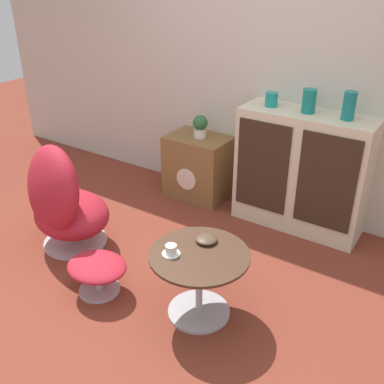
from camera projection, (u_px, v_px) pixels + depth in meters
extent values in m
plane|color=brown|center=(146.00, 295.00, 3.06)|extent=(12.00, 12.00, 0.00)
cube|color=beige|center=(266.00, 60.00, 3.70)|extent=(6.40, 0.06, 2.60)
cube|color=beige|center=(302.00, 172.00, 3.67)|extent=(1.06, 0.38, 0.99)
cube|color=#332319|center=(262.00, 167.00, 3.63)|extent=(0.44, 0.01, 0.75)
cube|color=#332319|center=(326.00, 183.00, 3.37)|extent=(0.44, 0.01, 0.75)
cube|color=brown|center=(199.00, 167.00, 4.24)|extent=(0.57, 0.41, 0.60)
cylinder|color=beige|center=(186.00, 179.00, 4.10)|extent=(0.20, 0.01, 0.20)
cylinder|color=#B7B7BC|center=(76.00, 241.00, 3.63)|extent=(0.50, 0.50, 0.02)
cylinder|color=#B7B7BC|center=(75.00, 235.00, 3.60)|extent=(0.06, 0.06, 0.09)
ellipsoid|color=#B21E2D|center=(72.00, 214.00, 3.51)|extent=(0.79, 0.72, 0.31)
ellipsoid|color=#B21E2D|center=(52.00, 189.00, 3.32)|extent=(0.75, 0.58, 0.70)
cylinder|color=#B7B7BC|center=(100.00, 289.00, 3.10)|extent=(0.28, 0.28, 0.02)
cylinder|color=#B7B7BC|center=(99.00, 280.00, 3.07)|extent=(0.04, 0.04, 0.14)
ellipsoid|color=#B21E2D|center=(97.00, 267.00, 3.01)|extent=(0.43, 0.36, 0.09)
cylinder|color=#B7B7BC|center=(199.00, 311.00, 2.91)|extent=(0.40, 0.40, 0.02)
cylinder|color=#B7B7BC|center=(199.00, 284.00, 2.81)|extent=(0.04, 0.04, 0.42)
cylinder|color=#472D1E|center=(199.00, 255.00, 2.71)|extent=(0.62, 0.62, 0.02)
cylinder|color=teal|center=(271.00, 99.00, 3.57)|extent=(0.10, 0.10, 0.11)
cylinder|color=#147A75|center=(309.00, 101.00, 3.40)|extent=(0.11, 0.11, 0.18)
cylinder|color=#147A75|center=(349.00, 106.00, 3.25)|extent=(0.09, 0.09, 0.21)
cylinder|color=silver|center=(200.00, 133.00, 4.07)|extent=(0.11, 0.11, 0.08)
sphere|color=#2D6638|center=(200.00, 123.00, 4.03)|extent=(0.13, 0.13, 0.13)
cylinder|color=white|center=(171.00, 254.00, 2.70)|extent=(0.11, 0.11, 0.01)
cylinder|color=white|center=(171.00, 250.00, 2.68)|extent=(0.07, 0.07, 0.06)
ellipsoid|color=#4C3828|center=(206.00, 239.00, 2.81)|extent=(0.14, 0.14, 0.04)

